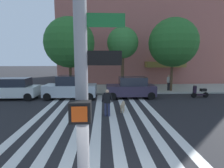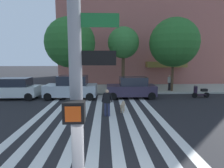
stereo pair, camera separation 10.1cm
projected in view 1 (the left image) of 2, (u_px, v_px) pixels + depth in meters
name	position (u px, v px, depth m)	size (l,w,h in m)	color
ground_plane	(109.00, 119.00, 10.43)	(160.00, 160.00, 0.00)	#232326
sidewalk_far	(106.00, 89.00, 20.50)	(80.00, 6.00, 0.15)	#A7AA9D
crosswalk_stripes	(98.00, 119.00, 10.40)	(7.65, 13.78, 0.01)	silver
traffic_light_pole	(81.00, 53.00, 2.39)	(0.74, 0.46, 5.80)	gray
parked_car_near_curb	(12.00, 89.00, 15.46)	(4.33, 1.88, 1.82)	silver
parked_car_behind_first	(71.00, 88.00, 15.70)	(4.51, 2.17, 2.00)	#AEBAC1
parked_car_third_in_line	(131.00, 88.00, 15.96)	(4.25, 1.99, 1.87)	#322A3F
parked_scooter	(200.00, 92.00, 16.05)	(1.63, 0.50, 1.11)	black
street_tree_nearest	(70.00, 43.00, 17.63)	(4.91, 4.91, 7.33)	#4C3823
street_tree_middle	(123.00, 43.00, 18.79)	(3.27, 3.27, 6.61)	#4C3823
street_tree_further	(173.00, 43.00, 18.13)	(4.90, 4.90, 7.37)	#4C3823
pedestrian_dog_walker	(107.00, 101.00, 10.80)	(0.70, 0.32, 1.64)	#282D4C
dog_on_leash	(123.00, 105.00, 11.77)	(0.40, 1.00, 0.65)	tan
pedestrian_bystander	(169.00, 82.00, 18.96)	(0.61, 0.50, 1.64)	black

